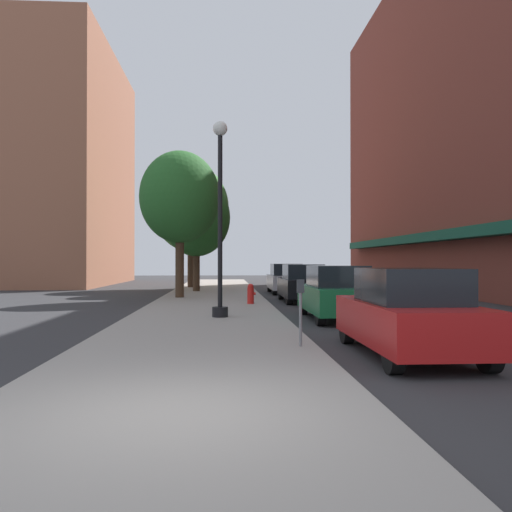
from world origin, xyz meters
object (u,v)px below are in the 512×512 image
car_green (336,293)px  tree_far (196,218)px  tree_mid (180,198)px  car_red (408,313)px  parking_meter_near (301,304)px  lamppost (220,214)px  fire_hydrant (251,294)px  car_silver (286,279)px  tree_near (191,208)px  car_black (302,284)px

car_green → tree_far: bearing=109.9°
tree_mid → car_red: (5.51, -15.22, -3.96)m
parking_meter_near → car_green: bearing=71.5°
lamppost → fire_hydrant: 5.74m
car_silver → tree_mid: bearing=-137.1°
car_red → car_silver: size_ratio=1.00×
parking_meter_near → car_green: size_ratio=0.30×
car_silver → tree_far: bearing=175.7°
tree_near → tree_far: bearing=-82.6°
fire_hydrant → car_red: bearing=-77.9°
car_red → car_silver: same height
lamppost → parking_meter_near: bearing=-74.1°
fire_hydrant → tree_near: tree_near is taller
lamppost → car_black: size_ratio=1.37×
car_green → lamppost: bearing=-177.3°
parking_meter_near → tree_far: size_ratio=0.21×
parking_meter_near → car_red: car_red is taller
parking_meter_near → tree_far: bearing=98.7°
tree_far → car_red: bearing=-76.3°
fire_hydrant → tree_far: 10.37m
fire_hydrant → tree_near: (-3.20, 13.87, 4.73)m
tree_near → tree_far: (0.59, -4.55, -1.00)m
lamppost → parking_meter_near: size_ratio=4.50×
car_black → tree_mid: bearing=162.4°
lamppost → fire_hydrant: lamppost is taller
tree_mid → tree_far: (0.50, 5.30, -0.52)m
tree_near → car_red: (5.61, -25.07, -4.44)m
car_red → car_green: same height
tree_far → lamppost: bearing=-84.2°
parking_meter_near → tree_mid: 15.55m
car_silver → fire_hydrant: bearing=-103.1°
lamppost → tree_mid: (-1.94, 8.96, 1.57)m
parking_meter_near → car_silver: (1.95, 19.37, -0.14)m
fire_hydrant → tree_far: size_ratio=0.12×
tree_near → car_black: (5.61, -11.51, -4.44)m
car_silver → tree_near: bearing=139.8°
lamppost → tree_mid: size_ratio=0.86×
tree_mid → tree_far: tree_mid is taller
car_red → car_black: bearing=92.1°
lamppost → tree_far: 14.37m
fire_hydrant → lamppost: bearing=-103.3°
car_red → car_green: bearing=92.1°
tree_mid → car_green: size_ratio=1.59×
fire_hydrant → parking_meter_near: bearing=-87.6°
fire_hydrant → tree_far: tree_far is taller
fire_hydrant → car_red: car_red is taller
parking_meter_near → car_silver: car_silver is taller
tree_near → car_red: size_ratio=1.86×
lamppost → car_silver: bearing=75.4°
fire_hydrant → tree_far: bearing=105.7°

